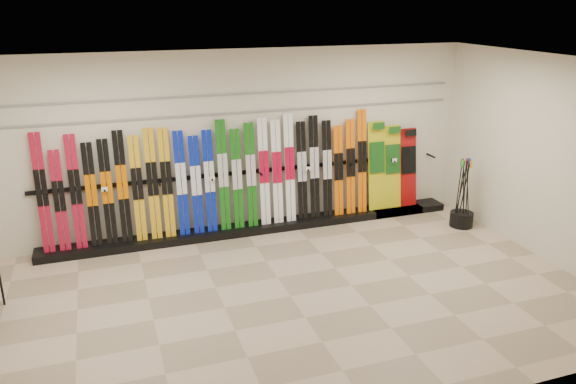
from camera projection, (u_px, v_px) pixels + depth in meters
name	position (u px, v px, depth m)	size (l,w,h in m)	color
floor	(290.00, 296.00, 7.42)	(8.00, 8.00, 0.00)	gray
back_wall	(240.00, 143.00, 9.17)	(8.00, 8.00, 0.00)	beige
right_wall	(550.00, 160.00, 8.17)	(5.00, 5.00, 0.00)	beige
ceiling	(291.00, 65.00, 6.44)	(8.00, 8.00, 0.00)	silver
ski_rack_base	(259.00, 227.00, 9.51)	(8.00, 0.40, 0.12)	black
skis	(217.00, 179.00, 9.05)	(5.37, 0.22, 1.82)	#A90F2B
snowboards	(392.00, 167.00, 10.09)	(0.96, 0.24, 1.58)	gold
pole_bin	(461.00, 219.00, 9.69)	(0.39, 0.39, 0.25)	black
ski_poles	(463.00, 193.00, 9.51)	(0.25, 0.28, 1.18)	black
slatwall_rail_0	(240.00, 113.00, 8.99)	(7.60, 0.02, 0.03)	gray
slatwall_rail_1	(239.00, 94.00, 8.89)	(7.60, 0.02, 0.03)	gray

